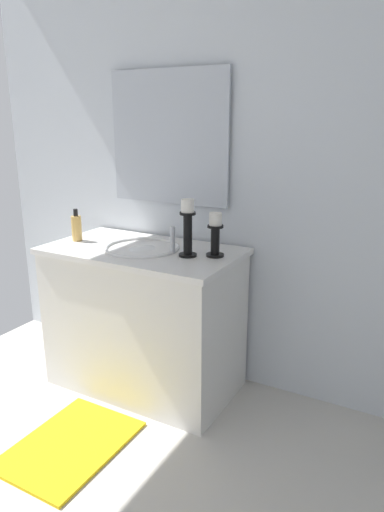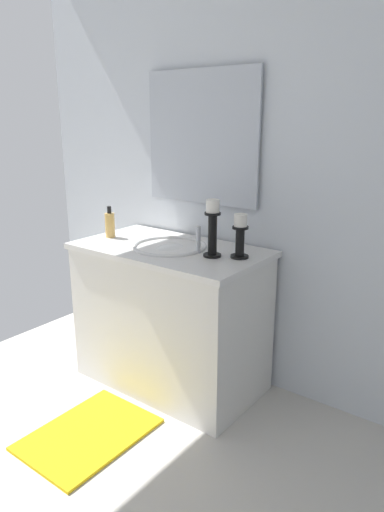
# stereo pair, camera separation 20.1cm
# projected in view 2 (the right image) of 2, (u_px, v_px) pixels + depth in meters

# --- Properties ---
(floor) EXTENTS (2.55, 2.95, 0.02)m
(floor) POSITION_uv_depth(u_px,v_px,m) (66.00, 504.00, 1.86)
(floor) COLOR beige
(floor) RESTS_ON ground
(wall_left) EXTENTS (0.04, 2.95, 2.45)m
(wall_left) POSITION_uv_depth(u_px,v_px,m) (242.00, 165.00, 2.49)
(wall_left) COLOR silver
(wall_left) RESTS_ON ground
(vanity_cabinet) EXTENTS (0.58, 1.04, 0.80)m
(vanity_cabinet) POSITION_uv_depth(u_px,v_px,m) (171.00, 316.00, 2.61)
(vanity_cabinet) COLOR white
(vanity_cabinet) RESTS_ON ground
(sink_basin) EXTENTS (0.40, 0.40, 0.24)m
(sink_basin) POSITION_uv_depth(u_px,v_px,m) (170.00, 254.00, 2.51)
(sink_basin) COLOR white
(sink_basin) RESTS_ON vanity_cabinet
(mirror) EXTENTS (0.02, 0.73, 0.71)m
(mirror) POSITION_uv_depth(u_px,v_px,m) (201.00, 138.00, 2.55)
(mirror) COLOR silver
(candle_holder_tall) EXTENTS (0.09, 0.09, 0.22)m
(candle_holder_tall) POSITION_uv_depth(u_px,v_px,m) (240.00, 235.00, 2.27)
(candle_holder_tall) COLOR black
(candle_holder_tall) RESTS_ON vanity_cabinet
(candle_holder_short) EXTENTS (0.09, 0.09, 0.29)m
(candle_holder_short) POSITION_uv_depth(u_px,v_px,m) (213.00, 227.00, 2.28)
(candle_holder_short) COLOR black
(candle_holder_short) RESTS_ON vanity_cabinet
(soap_bottle) EXTENTS (0.06, 0.06, 0.18)m
(soap_bottle) POSITION_uv_depth(u_px,v_px,m) (110.00, 224.00, 2.68)
(soap_bottle) COLOR #E5B259
(soap_bottle) RESTS_ON vanity_cabinet
(bath_mat) EXTENTS (0.60, 0.44, 0.02)m
(bath_mat) POSITION_uv_depth(u_px,v_px,m) (89.00, 434.00, 2.24)
(bath_mat) COLOR yellow
(bath_mat) RESTS_ON ground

